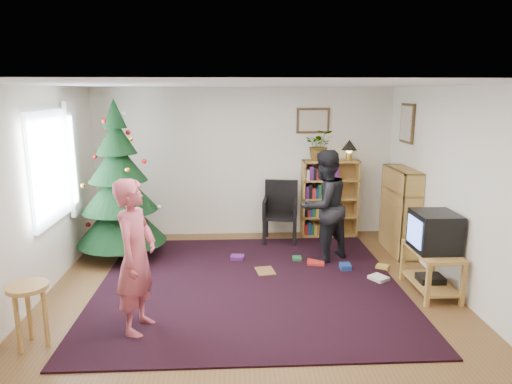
{
  "coord_description": "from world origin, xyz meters",
  "views": [
    {
      "loc": [
        -0.19,
        -5.14,
        2.42
      ],
      "look_at": [
        0.11,
        0.85,
        1.1
      ],
      "focal_mm": 32.0,
      "sensor_mm": 36.0,
      "label": 1
    }
  ],
  "objects_px": {
    "person_by_chair": "(324,206)",
    "potted_plant": "(320,145)",
    "person_standing": "(136,257)",
    "table_lamp": "(349,146)",
    "bookshelf_back": "(330,197)",
    "picture_back": "(313,121)",
    "crt_tv": "(434,231)",
    "armchair": "(280,209)",
    "stool": "(29,299)",
    "christmas_tree": "(119,194)",
    "bookshelf_right": "(400,210)",
    "picture_right": "(407,123)",
    "tv_stand": "(431,267)"
  },
  "relations": [
    {
      "from": "person_by_chair",
      "to": "potted_plant",
      "type": "bearing_deg",
      "value": -129.09
    },
    {
      "from": "person_standing",
      "to": "table_lamp",
      "type": "xyz_separation_m",
      "value": [
        2.92,
        3.1,
        0.73
      ]
    },
    {
      "from": "bookshelf_back",
      "to": "person_standing",
      "type": "bearing_deg",
      "value": -130.22
    },
    {
      "from": "bookshelf_back",
      "to": "table_lamp",
      "type": "height_order",
      "value": "table_lamp"
    },
    {
      "from": "picture_back",
      "to": "crt_tv",
      "type": "bearing_deg",
      "value": -66.82
    },
    {
      "from": "armchair",
      "to": "stool",
      "type": "height_order",
      "value": "armchair"
    },
    {
      "from": "picture_back",
      "to": "potted_plant",
      "type": "xyz_separation_m",
      "value": [
        0.1,
        -0.14,
        -0.39
      ]
    },
    {
      "from": "christmas_tree",
      "to": "crt_tv",
      "type": "bearing_deg",
      "value": -19.23
    },
    {
      "from": "bookshelf_right",
      "to": "crt_tv",
      "type": "relative_size",
      "value": 2.44
    },
    {
      "from": "bookshelf_right",
      "to": "armchair",
      "type": "height_order",
      "value": "bookshelf_right"
    },
    {
      "from": "picture_right",
      "to": "stool",
      "type": "bearing_deg",
      "value": -149.06
    },
    {
      "from": "armchair",
      "to": "crt_tv",
      "type": "bearing_deg",
      "value": -43.04
    },
    {
      "from": "bookshelf_back",
      "to": "crt_tv",
      "type": "height_order",
      "value": "bookshelf_back"
    },
    {
      "from": "tv_stand",
      "to": "person_by_chair",
      "type": "relative_size",
      "value": 0.52
    },
    {
      "from": "bookshelf_back",
      "to": "table_lamp",
      "type": "distance_m",
      "value": 0.92
    },
    {
      "from": "crt_tv",
      "to": "armchair",
      "type": "height_order",
      "value": "crt_tv"
    },
    {
      "from": "person_by_chair",
      "to": "potted_plant",
      "type": "xyz_separation_m",
      "value": [
        0.14,
        1.19,
        0.74
      ]
    },
    {
      "from": "picture_right",
      "to": "bookshelf_right",
      "type": "distance_m",
      "value": 1.33
    },
    {
      "from": "christmas_tree",
      "to": "armchair",
      "type": "relative_size",
      "value": 2.36
    },
    {
      "from": "person_standing",
      "to": "person_by_chair",
      "type": "bearing_deg",
      "value": -38.05
    },
    {
      "from": "christmas_tree",
      "to": "person_standing",
      "type": "relative_size",
      "value": 1.46
    },
    {
      "from": "tv_stand",
      "to": "potted_plant",
      "type": "xyz_separation_m",
      "value": [
        -0.97,
        2.36,
        1.24
      ]
    },
    {
      "from": "tv_stand",
      "to": "stool",
      "type": "bearing_deg",
      "value": -167.05
    },
    {
      "from": "christmas_tree",
      "to": "tv_stand",
      "type": "relative_size",
      "value": 2.77
    },
    {
      "from": "picture_right",
      "to": "armchair",
      "type": "height_order",
      "value": "picture_right"
    },
    {
      "from": "picture_right",
      "to": "potted_plant",
      "type": "xyz_separation_m",
      "value": [
        -1.23,
        0.59,
        -0.39
      ]
    },
    {
      "from": "person_by_chair",
      "to": "tv_stand",
      "type": "bearing_deg",
      "value": 101.21
    },
    {
      "from": "stool",
      "to": "potted_plant",
      "type": "height_order",
      "value": "potted_plant"
    },
    {
      "from": "picture_back",
      "to": "potted_plant",
      "type": "relative_size",
      "value": 1.07
    },
    {
      "from": "bookshelf_right",
      "to": "person_standing",
      "type": "distance_m",
      "value": 4.15
    },
    {
      "from": "bookshelf_back",
      "to": "person_by_chair",
      "type": "relative_size",
      "value": 0.8
    },
    {
      "from": "picture_right",
      "to": "picture_back",
      "type": "bearing_deg",
      "value": 151.31
    },
    {
      "from": "armchair",
      "to": "person_by_chair",
      "type": "xyz_separation_m",
      "value": [
        0.54,
        -0.96,
        0.28
      ]
    },
    {
      "from": "person_standing",
      "to": "table_lamp",
      "type": "relative_size",
      "value": 4.68
    },
    {
      "from": "tv_stand",
      "to": "potted_plant",
      "type": "relative_size",
      "value": 1.64
    },
    {
      "from": "bookshelf_right",
      "to": "stool",
      "type": "distance_m",
      "value": 5.13
    },
    {
      "from": "picture_right",
      "to": "table_lamp",
      "type": "bearing_deg",
      "value": 140.96
    },
    {
      "from": "bookshelf_right",
      "to": "potted_plant",
      "type": "relative_size",
      "value": 2.52
    },
    {
      "from": "potted_plant",
      "to": "table_lamp",
      "type": "distance_m",
      "value": 0.5
    },
    {
      "from": "tv_stand",
      "to": "armchair",
      "type": "xyz_separation_m",
      "value": [
        -1.65,
        2.13,
        0.21
      ]
    },
    {
      "from": "table_lamp",
      "to": "bookshelf_back",
      "type": "bearing_deg",
      "value": 180.0
    },
    {
      "from": "stool",
      "to": "person_by_chair",
      "type": "xyz_separation_m",
      "value": [
        3.26,
        2.17,
        0.32
      ]
    },
    {
      "from": "bookshelf_right",
      "to": "potted_plant",
      "type": "height_order",
      "value": "potted_plant"
    },
    {
      "from": "bookshelf_back",
      "to": "crt_tv",
      "type": "bearing_deg",
      "value": -71.92
    },
    {
      "from": "bookshelf_back",
      "to": "person_standing",
      "type": "height_order",
      "value": "person_standing"
    },
    {
      "from": "christmas_tree",
      "to": "bookshelf_back",
      "type": "height_order",
      "value": "christmas_tree"
    },
    {
      "from": "picture_back",
      "to": "picture_right",
      "type": "relative_size",
      "value": 0.92
    },
    {
      "from": "potted_plant",
      "to": "picture_back",
      "type": "bearing_deg",
      "value": 125.86
    },
    {
      "from": "bookshelf_back",
      "to": "bookshelf_right",
      "type": "distance_m",
      "value": 1.26
    },
    {
      "from": "christmas_tree",
      "to": "person_standing",
      "type": "bearing_deg",
      "value": -72.78
    }
  ]
}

